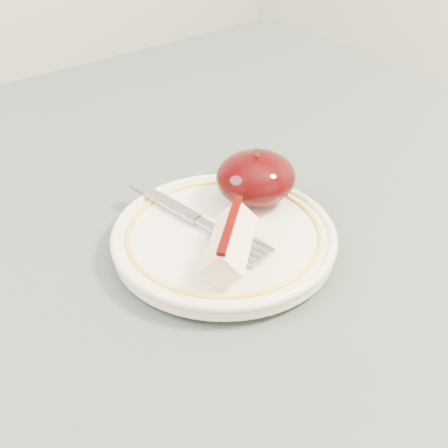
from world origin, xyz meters
TOP-DOWN VIEW (x-y plane):
  - table at (0.00, 0.00)m, footprint 0.90×0.90m
  - plate at (-0.03, -0.04)m, footprint 0.20×0.20m
  - apple_half at (0.03, -0.01)m, footprint 0.08×0.07m
  - apple_wedge at (-0.05, -0.07)m, footprint 0.08×0.08m
  - fork at (-0.04, -0.01)m, footprint 0.04×0.17m

SIDE VIEW (x-z plane):
  - table at x=0.00m, z-range 0.29..1.04m
  - plate at x=-0.03m, z-range 0.75..0.77m
  - fork at x=-0.04m, z-range 0.77..0.78m
  - apple_wedge at x=-0.05m, z-range 0.77..0.81m
  - apple_half at x=0.03m, z-range 0.76..0.82m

